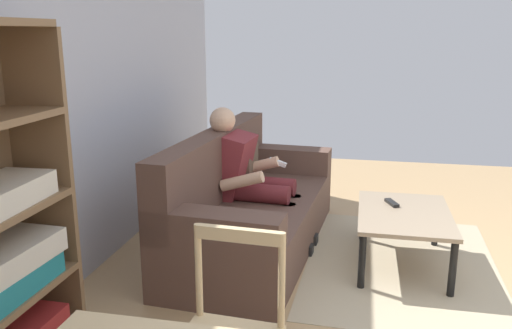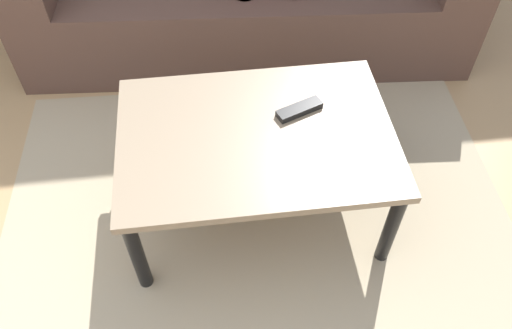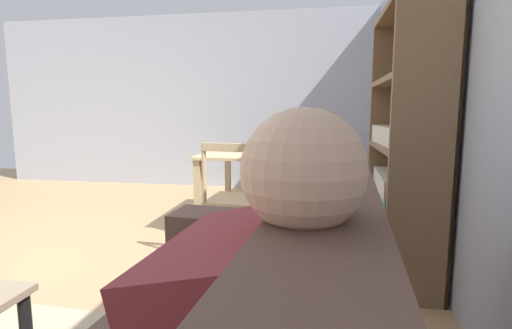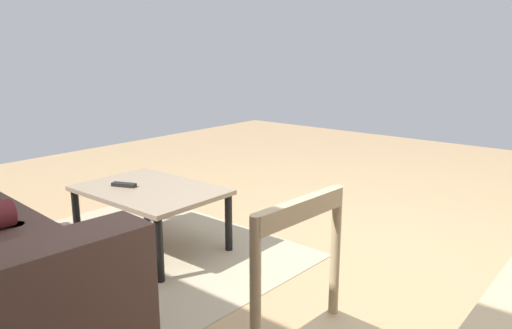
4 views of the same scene
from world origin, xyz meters
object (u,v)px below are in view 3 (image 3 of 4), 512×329
Objects in this scene: dining_chair_near_wall at (332,180)px; dining_chair_facing_couch at (235,201)px; bookshelf at (406,176)px; dining_table at (256,162)px.

dining_chair_facing_couch is (0.94, -0.75, -0.02)m from dining_chair_near_wall.
dining_chair_near_wall reaches higher than dining_chair_facing_couch.
dining_chair_near_wall is (-1.07, -0.45, -0.23)m from bookshelf.
bookshelf is 1.97× the size of dining_chair_facing_couch.
bookshelf is 1.92× the size of dining_chair_near_wall.
dining_chair_facing_couch is at bearing -0.12° from dining_table.
bookshelf is at bearing 22.87° from dining_chair_near_wall.
bookshelf reaches higher than dining_table.
dining_chair_near_wall is at bearing 90.13° from dining_table.
dining_table is 1.34× the size of dining_chair_facing_couch.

